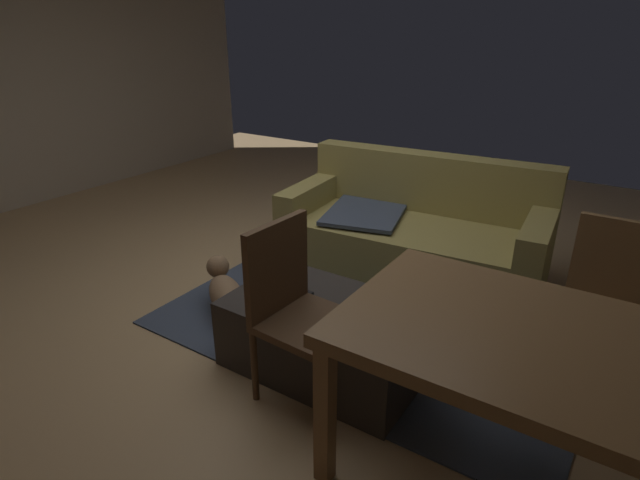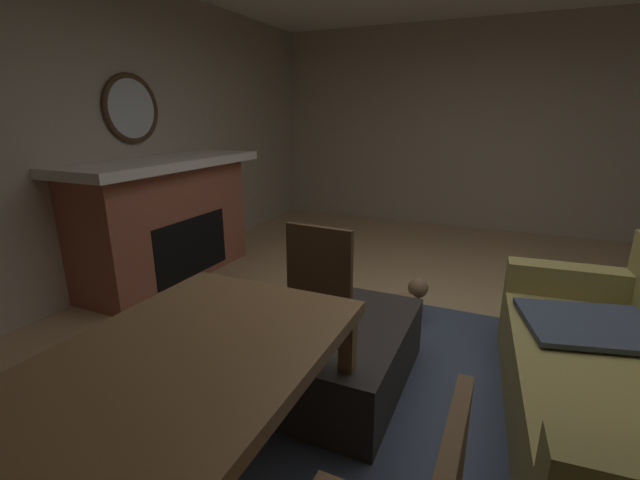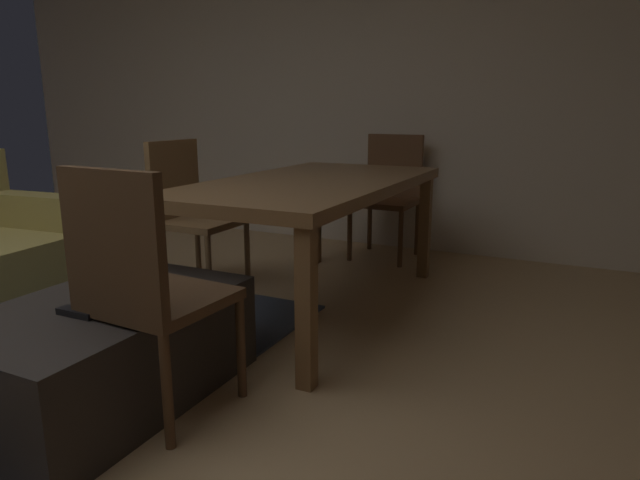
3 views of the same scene
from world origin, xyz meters
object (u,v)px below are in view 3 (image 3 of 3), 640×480
at_px(ottoman_coffee_table, 106,351).
at_px(dining_chair_west, 141,282).
at_px(tv_remote, 77,313).
at_px(dining_chair_north, 189,207).
at_px(dining_table, 312,192).
at_px(potted_plant, 97,224).
at_px(dining_chair_east, 389,189).

bearing_deg(ottoman_coffee_table, dining_chair_west, -98.60).
relative_size(tv_remote, dining_chair_north, 0.17).
bearing_deg(ottoman_coffee_table, dining_table, -11.02).
relative_size(ottoman_coffee_table, potted_plant, 2.16).
relative_size(dining_chair_north, potted_plant, 1.86).
bearing_deg(dining_table, tv_remote, 171.38).
bearing_deg(dining_chair_north, dining_chair_east, -33.23).
bearing_deg(dining_chair_west, dining_table, -0.23).
distance_m(tv_remote, dining_chair_east, 2.76).
distance_m(dining_chair_north, potted_plant, 1.07).
bearing_deg(potted_plant, dining_chair_east, -59.29).
bearing_deg(dining_chair_east, ottoman_coffee_table, 174.48).
height_order(dining_chair_east, dining_chair_west, same).
distance_m(ottoman_coffee_table, dining_chair_west, 0.41).
xyz_separation_m(tv_remote, dining_chair_north, (1.43, 0.65, 0.11)).
height_order(dining_chair_north, potted_plant, dining_chair_north).
xyz_separation_m(dining_chair_east, dining_chair_north, (-1.32, 0.87, 0.00)).
bearing_deg(dining_chair_east, tv_remote, 175.46).
height_order(dining_chair_west, potted_plant, dining_chair_west).
bearing_deg(dining_table, dining_chair_north, 89.93).
distance_m(ottoman_coffee_table, dining_table, 1.39).
distance_m(tv_remote, potted_plant, 2.34).
distance_m(tv_remote, dining_table, 1.47).
height_order(ottoman_coffee_table, dining_chair_east, dining_chair_east).
height_order(tv_remote, dining_chair_east, dining_chair_east).
distance_m(tv_remote, dining_chair_west, 0.26).
bearing_deg(ottoman_coffee_table, dining_chair_east, -5.52).
xyz_separation_m(dining_chair_east, dining_chair_west, (-2.64, 0.01, 0.00)).
xyz_separation_m(ottoman_coffee_table, tv_remote, (-0.14, -0.03, 0.21)).
height_order(dining_chair_north, dining_chair_west, same).
height_order(tv_remote, dining_table, dining_table).
distance_m(dining_chair_north, dining_chair_west, 1.58).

